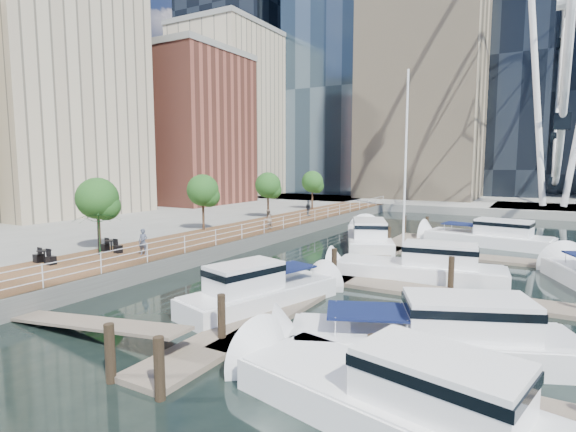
# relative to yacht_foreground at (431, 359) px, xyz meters

# --- Properties ---
(ground) EXTENTS (520.00, 520.00, 0.00)m
(ground) POSITION_rel_yacht_foreground_xyz_m (-9.89, -0.37, 0.00)
(ground) COLOR black
(ground) RESTS_ON ground
(boardwalk) EXTENTS (6.00, 60.00, 1.00)m
(boardwalk) POSITION_rel_yacht_foreground_xyz_m (-18.89, 14.63, 0.50)
(boardwalk) COLOR brown
(boardwalk) RESTS_ON ground
(seawall) EXTENTS (0.25, 60.00, 1.00)m
(seawall) POSITION_rel_yacht_foreground_xyz_m (-15.89, 14.63, 0.50)
(seawall) COLOR #595954
(seawall) RESTS_ON ground
(land_inland) EXTENTS (48.00, 90.00, 1.00)m
(land_inland) POSITION_rel_yacht_foreground_xyz_m (-45.89, 14.63, 0.50)
(land_inland) COLOR gray
(land_inland) RESTS_ON ground
(land_far) EXTENTS (200.00, 114.00, 1.00)m
(land_far) POSITION_rel_yacht_foreground_xyz_m (-9.89, 101.63, 0.50)
(land_far) COLOR gray
(land_far) RESTS_ON ground
(pier) EXTENTS (14.00, 12.00, 1.00)m
(pier) POSITION_rel_yacht_foreground_xyz_m (4.11, 51.63, 0.50)
(pier) COLOR gray
(pier) RESTS_ON ground
(railing) EXTENTS (0.10, 60.00, 1.05)m
(railing) POSITION_rel_yacht_foreground_xyz_m (-15.99, 14.63, 1.52)
(railing) COLOR white
(railing) RESTS_ON boardwalk
(floating_docks) EXTENTS (16.00, 34.00, 2.60)m
(floating_docks) POSITION_rel_yacht_foreground_xyz_m (-1.92, 9.61, 0.49)
(floating_docks) COLOR #6D6051
(floating_docks) RESTS_ON ground
(midrise_condos) EXTENTS (19.00, 67.00, 28.00)m
(midrise_condos) POSITION_rel_yacht_foreground_xyz_m (-43.46, 26.45, 13.42)
(midrise_condos) COLOR #BCAD8E
(midrise_condos) RESTS_ON ground
(ferris_wheel) EXTENTS (5.80, 45.60, 47.80)m
(ferris_wheel) POSITION_rel_yacht_foreground_xyz_m (4.11, 51.63, 25.92)
(ferris_wheel) COLOR white
(ferris_wheel) RESTS_ON ground
(street_trees) EXTENTS (2.60, 42.60, 4.60)m
(street_trees) POSITION_rel_yacht_foreground_xyz_m (-21.29, 13.63, 4.29)
(street_trees) COLOR #3F2B1C
(street_trees) RESTS_ON ground
(cafe_tables) EXTENTS (2.50, 13.70, 0.74)m
(cafe_tables) POSITION_rel_yacht_foreground_xyz_m (-20.29, -2.37, 1.37)
(cafe_tables) COLOR black
(cafe_tables) RESTS_ON ground
(yacht_foreground) EXTENTS (10.52, 6.53, 2.15)m
(yacht_foreground) POSITION_rel_yacht_foreground_xyz_m (0.00, 0.00, 0.00)
(yacht_foreground) COLOR white
(yacht_foreground) RESTS_ON ground
(pedestrian_near) EXTENTS (0.66, 0.53, 1.58)m
(pedestrian_near) POSITION_rel_yacht_foreground_xyz_m (-17.81, 4.01, 1.79)
(pedestrian_near) COLOR #4C5365
(pedestrian_near) RESTS_ON boardwalk
(pedestrian_mid) EXTENTS (0.76, 0.91, 1.67)m
(pedestrian_mid) POSITION_rel_yacht_foreground_xyz_m (-16.87, 16.58, 1.84)
(pedestrian_mid) COLOR gray
(pedestrian_mid) RESTS_ON boardwalk
(pedestrian_far) EXTENTS (1.04, 0.90, 1.68)m
(pedestrian_far) POSITION_rel_yacht_foreground_xyz_m (-18.35, 26.87, 1.84)
(pedestrian_far) COLOR #333840
(pedestrian_far) RESTS_ON boardwalk
(moored_yachts) EXTENTS (22.93, 32.60, 11.50)m
(moored_yachts) POSITION_rel_yacht_foreground_xyz_m (-2.27, 10.81, 0.00)
(moored_yachts) COLOR white
(moored_yachts) RESTS_ON ground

